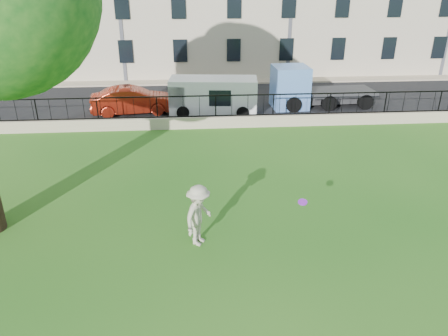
{
  "coord_description": "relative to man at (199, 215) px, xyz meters",
  "views": [
    {
      "loc": [
        -1.22,
        -9.7,
        7.58
      ],
      "look_at": [
        -0.22,
        3.5,
        1.52
      ],
      "focal_mm": 35.0,
      "sensor_mm": 36.0,
      "label": 1
    }
  ],
  "objects": [
    {
      "name": "iron_railing",
      "position": [
        1.12,
        10.58,
        0.19
      ],
      "size": [
        50.0,
        0.05,
        1.13
      ],
      "color": "black",
      "rests_on": "retaining_wall"
    },
    {
      "name": "frisbee",
      "position": [
        2.96,
        -0.45,
        0.57
      ],
      "size": [
        0.35,
        0.35,
        0.12
      ],
      "primitive_type": "cylinder",
      "rotation": [
        0.21,
        -0.14,
        0.36
      ],
      "color": "purple"
    },
    {
      "name": "blue_truck",
      "position": [
        7.62,
        13.98,
        0.26
      ],
      "size": [
        5.93,
        2.36,
        2.45
      ],
      "primitive_type": "cube",
      "rotation": [
        0.0,
        0.0,
        0.05
      ],
      "color": "#6294E6",
      "rests_on": "street"
    },
    {
      "name": "white_van",
      "position": [
        1.13,
        12.98,
        0.05
      ],
      "size": [
        5.02,
        2.35,
        2.04
      ],
      "primitive_type": "cube",
      "rotation": [
        0.0,
        0.0,
        -0.1
      ],
      "color": "white",
      "rests_on": "street"
    },
    {
      "name": "street",
      "position": [
        1.12,
        15.28,
        -0.96
      ],
      "size": [
        60.0,
        9.0,
        0.01
      ],
      "primitive_type": "cube",
      "color": "black",
      "rests_on": "ground"
    },
    {
      "name": "retaining_wall",
      "position": [
        1.12,
        10.58,
        -0.67
      ],
      "size": [
        50.0,
        0.4,
        0.6
      ],
      "primitive_type": "cube",
      "color": "tan",
      "rests_on": "ground"
    },
    {
      "name": "red_sedan",
      "position": [
        -3.44,
        13.31,
        -0.2
      ],
      "size": [
        4.83,
        2.22,
        1.53
      ],
      "primitive_type": "imported",
      "rotation": [
        0.0,
        0.0,
        1.7
      ],
      "color": "maroon",
      "rests_on": "street"
    },
    {
      "name": "sidewalk",
      "position": [
        1.12,
        20.48,
        -0.91
      ],
      "size": [
        60.0,
        1.4,
        0.12
      ],
      "primitive_type": "cube",
      "color": "tan",
      "rests_on": "ground"
    },
    {
      "name": "man",
      "position": [
        0.0,
        0.0,
        0.0
      ],
      "size": [
        1.25,
        1.44,
        1.93
      ],
      "primitive_type": "imported",
      "rotation": [
        0.0,
        0.0,
        1.04
      ],
      "color": "#B7AF95",
      "rests_on": "ground"
    },
    {
      "name": "ground",
      "position": [
        1.12,
        -1.42,
        -0.97
      ],
      "size": [
        120.0,
        120.0,
        0.0
      ],
      "primitive_type": "plane",
      "color": "#1D5E16",
      "rests_on": "ground"
    }
  ]
}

